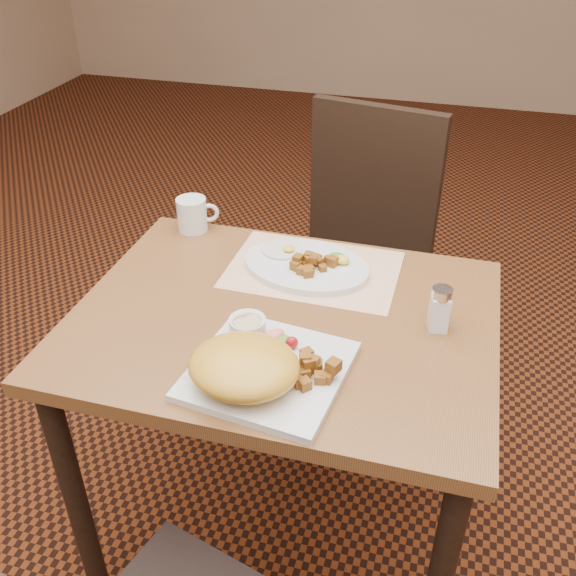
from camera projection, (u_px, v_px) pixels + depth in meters
The scene contains 15 objects.
ground at pixel (284, 532), 1.79m from camera, with size 8.00×8.00×0.00m, color black.
table at pixel (283, 354), 1.44m from camera, with size 0.90×0.70×0.75m.
chair_far at pixel (357, 250), 2.03m from camera, with size 0.49×0.50×0.97m.
placemat at pixel (313, 270), 1.53m from camera, with size 0.40×0.28×0.00m, color white.
plate_square at pixel (269, 371), 1.22m from camera, with size 0.28×0.28×0.02m, color silver.
plate_oval at pixel (306, 266), 1.53m from camera, with size 0.30×0.23×0.02m, color silver, non-canonical shape.
hollandaise_mound at pixel (243, 367), 1.16m from camera, with size 0.21×0.18×0.08m.
ramekin at pixel (248, 327), 1.28m from camera, with size 0.07×0.07×0.04m.
garnish_sq at pixel (279, 338), 1.27m from camera, with size 0.09×0.07×0.03m.
fried_egg at pixel (283, 249), 1.57m from camera, with size 0.10×0.10×0.02m.
garnish_ov at pixel (340, 258), 1.52m from camera, with size 0.06×0.05×0.02m.
salt_shaker at pixel (440, 309), 1.31m from camera, with size 0.05×0.05×0.10m.
coffee_mug at pixel (193, 214), 1.68m from camera, with size 0.11×0.08×0.09m.
home_fries_sq at pixel (311, 368), 1.19m from camera, with size 0.11×0.09×0.04m.
home_fries_ov at pixel (311, 263), 1.50m from camera, with size 0.11×0.10×0.03m.
Camera 1 is at (0.31, -1.07, 1.56)m, focal length 40.00 mm.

